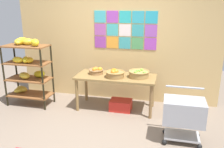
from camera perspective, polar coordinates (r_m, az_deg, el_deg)
The scene contains 9 objects.
ground at distance 4.02m, azimuth -5.01°, elevation -14.85°, with size 9.44×9.44×0.00m, color #7B6B5A.
back_wall_with_art at distance 5.17m, azimuth 0.79°, elevation 8.12°, with size 4.42×0.07×2.65m.
banana_shelf_unit at distance 5.24m, azimuth -19.67°, elevation 1.60°, with size 0.91×0.48×1.43m.
display_table at distance 4.75m, azimuth 0.90°, elevation -1.44°, with size 1.58×0.67×0.70m.
fruit_basket_right at distance 4.86m, azimuth -3.79°, elevation 0.80°, with size 0.30×0.30×0.15m.
fruit_basket_centre at distance 4.62m, azimuth 0.71°, elevation 0.11°, with size 0.37×0.37×0.17m.
fruit_basket_back_left at distance 4.64m, azimuth 6.48°, elevation 0.08°, with size 0.41×0.41×0.16m.
produce_crate_under_table at distance 4.87m, azimuth 2.12°, elevation -7.45°, with size 0.43×0.31×0.22m, color red.
shopping_cart at distance 3.83m, azimuth 16.83°, elevation -8.95°, with size 0.62×0.46×0.83m.
Camera 1 is at (1.12, -3.24, 2.10)m, focal length 38.07 mm.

